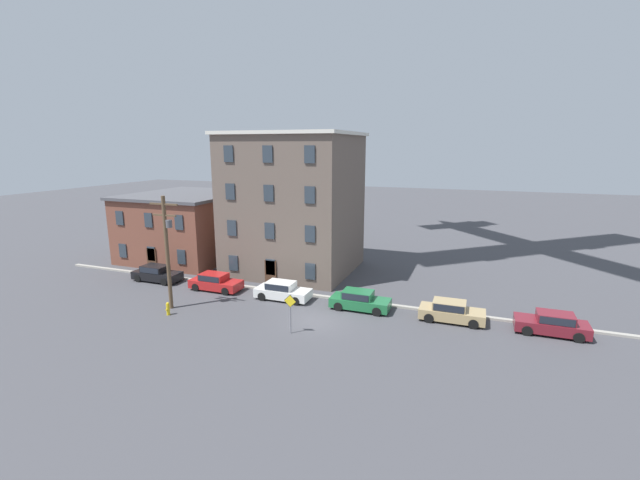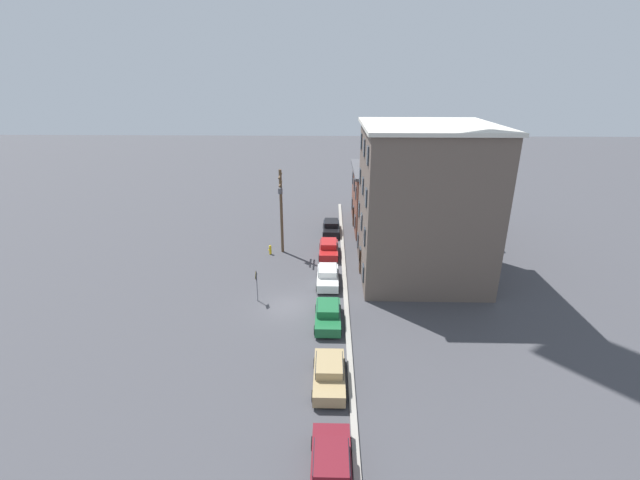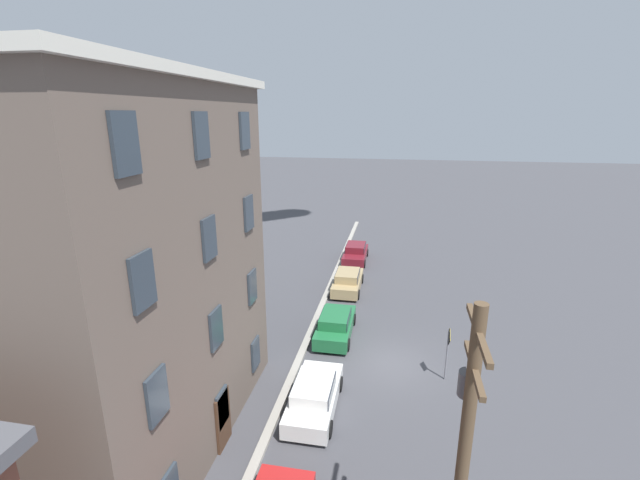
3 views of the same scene
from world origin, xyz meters
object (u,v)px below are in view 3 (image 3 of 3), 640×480
Objects in this scene: car_green at (335,324)px; car_maroon at (356,252)px; caution_sign at (448,346)px; car_white at (314,395)px; car_tan at (348,280)px; utility_pole at (463,461)px.

car_green and car_maroon have the same top height.
caution_sign is (-3.06, -5.65, 1.00)m from car_green.
caution_sign is (3.25, -5.58, 1.00)m from car_white.
car_maroon is (12.84, 0.23, 0.00)m from car_green.
car_green is at bearing -178.96° from car_tan.
car_maroon is 0.52× the size of utility_pole.
car_tan is at bearing -178.95° from car_maroon.
car_maroon is at bearing 0.90° from car_white.
car_white is 0.52× the size of utility_pole.
car_tan is (6.54, 0.12, 0.00)m from car_green.
car_maroon is (19.15, 0.30, 0.00)m from car_white.
car_green is at bearing 61.52° from caution_sign.
car_tan is (12.85, 0.19, 0.00)m from car_white.
car_white and car_tan have the same top height.
car_green is (6.31, 0.07, 0.00)m from car_white.
utility_pole reaches higher than car_maroon.
utility_pole is (-13.26, -4.73, 4.02)m from car_green.
car_tan is at bearing 13.75° from utility_pole.
car_maroon is 1.66× the size of caution_sign.
caution_sign is at bearing -159.71° from car_maroon.
car_white is at bearing -179.17° from car_tan.
car_green is 14.64m from utility_pole.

